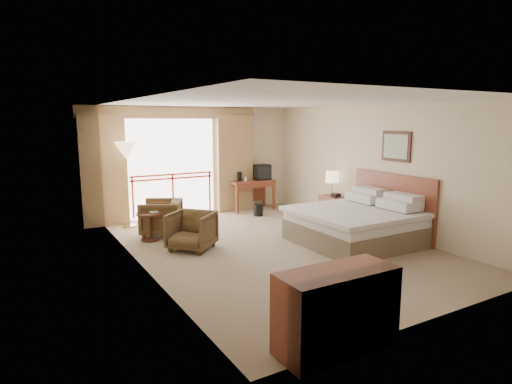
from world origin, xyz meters
TOP-DOWN VIEW (x-y plane):
  - floor at (0.00, 0.00)m, footprint 7.00×7.00m
  - ceiling at (0.00, 0.00)m, footprint 7.00×7.00m
  - wall_back at (0.00, 3.50)m, footprint 5.00×0.00m
  - wall_front at (0.00, -3.50)m, footprint 5.00×0.00m
  - wall_left at (-2.50, 0.00)m, footprint 0.00×7.00m
  - wall_right at (2.50, 0.00)m, footprint 0.00×7.00m
  - balcony_door at (-0.80, 3.48)m, footprint 2.40×0.00m
  - balcony_railing at (-0.80, 3.46)m, footprint 2.09×0.03m
  - curtain_left at (-2.45, 3.35)m, footprint 1.00×0.26m
  - curtain_right at (0.85, 3.35)m, footprint 1.00×0.26m
  - valance at (-0.80, 3.38)m, footprint 4.40×0.22m
  - hvac_vent at (1.30, 3.47)m, footprint 0.50×0.04m
  - bed at (1.50, -0.60)m, footprint 2.13×2.06m
  - headboard at (2.46, -0.60)m, footprint 0.06×2.10m
  - framed_art at (2.47, -0.60)m, footprint 0.04×0.72m
  - nightstand at (2.19, 0.92)m, footprint 0.48×0.56m
  - table_lamp at (2.19, 0.97)m, footprint 0.31×0.31m
  - phone at (2.14, 0.77)m, footprint 0.20×0.17m
  - desk at (1.27, 3.23)m, footprint 1.21×0.59m
  - tv at (1.57, 3.17)m, footprint 0.45×0.36m
  - coffee_maker at (0.92, 3.18)m, footprint 0.14×0.14m
  - cup at (1.07, 3.13)m, footprint 0.09×0.09m
  - wastebasket at (1.05, 2.42)m, footprint 0.28×0.28m
  - armchair_far at (-1.61, 1.89)m, footprint 1.09×1.08m
  - armchair_near at (-1.44, 0.61)m, footprint 1.08×1.08m
  - side_table at (-1.94, 1.58)m, footprint 0.51×0.51m
  - book at (-1.94, 1.58)m, footprint 0.16×0.22m
  - floor_lamp at (-2.02, 2.93)m, footprint 0.49×0.49m
  - dresser at (-1.45, -3.45)m, footprint 1.29×0.55m

SIDE VIEW (x-z plane):
  - floor at x=0.00m, z-range 0.00..0.00m
  - armchair_far at x=-1.61m, z-range -0.37..0.37m
  - armchair_near at x=-1.44m, z-range -0.35..0.35m
  - wastebasket at x=1.05m, z-range 0.00..0.29m
  - nightstand at x=2.19m, z-range 0.00..0.64m
  - bed at x=1.50m, z-range -0.11..0.86m
  - side_table at x=-1.94m, z-range 0.10..0.66m
  - dresser at x=-1.45m, z-range 0.00..0.86m
  - book at x=-1.94m, z-range 0.56..0.58m
  - desk at x=1.27m, z-range 0.22..1.01m
  - headboard at x=2.46m, z-range 0.00..1.30m
  - phone at x=2.14m, z-range 0.64..0.72m
  - balcony_railing at x=-0.80m, z-range 0.30..1.32m
  - cup at x=1.07m, z-range 0.79..0.90m
  - coffee_maker at x=0.92m, z-range 0.79..1.04m
  - tv at x=1.57m, z-range 0.79..1.20m
  - table_lamp at x=2.19m, z-range 0.79..1.33m
  - balcony_door at x=-0.80m, z-range 0.00..2.40m
  - curtain_left at x=-2.45m, z-range 0.00..2.50m
  - curtain_right at x=0.85m, z-range 0.00..2.50m
  - wall_left at x=-2.50m, z-range -2.15..4.85m
  - wall_right at x=2.50m, z-range -2.15..4.85m
  - wall_back at x=0.00m, z-range -1.15..3.85m
  - wall_front at x=0.00m, z-range -1.15..3.85m
  - floor_lamp at x=-2.02m, z-range 0.69..2.59m
  - framed_art at x=2.47m, z-range 1.55..2.15m
  - hvac_vent at x=1.30m, z-range 2.10..2.60m
  - valance at x=-0.80m, z-range 2.41..2.69m
  - ceiling at x=0.00m, z-range 2.70..2.70m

